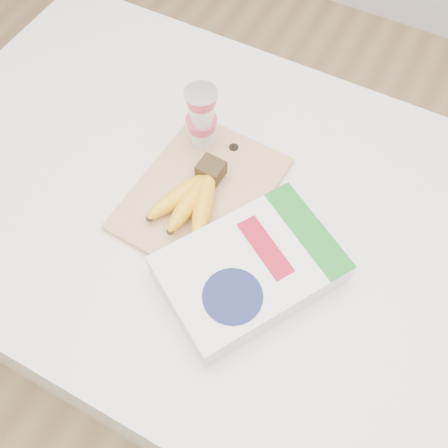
% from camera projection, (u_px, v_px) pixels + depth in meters
% --- Properties ---
extents(room, '(4.00, 4.00, 4.00)m').
position_uv_depth(room, '(200.00, 38.00, 0.65)').
color(room, tan).
rests_on(room, ground).
extents(table, '(1.29, 0.86, 0.96)m').
position_uv_depth(table, '(213.00, 291.00, 1.40)').
color(table, white).
rests_on(table, ground).
extents(cutting_board, '(0.26, 0.34, 0.02)m').
position_uv_depth(cutting_board, '(201.00, 193.00, 0.98)').
color(cutting_board, '#E4AB7D').
rests_on(cutting_board, table).
extents(bananas, '(0.14, 0.18, 0.06)m').
position_uv_depth(bananas, '(193.00, 197.00, 0.94)').
color(bananas, '#382816').
rests_on(bananas, cutting_board).
extents(yogurt_stack, '(0.07, 0.07, 0.15)m').
position_uv_depth(yogurt_stack, '(202.00, 118.00, 0.96)').
color(yogurt_stack, white).
rests_on(yogurt_stack, cutting_board).
extents(cereal_box, '(0.33, 0.36, 0.07)m').
position_uv_depth(cereal_box, '(250.00, 270.00, 0.87)').
color(cereal_box, white).
rests_on(cereal_box, table).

